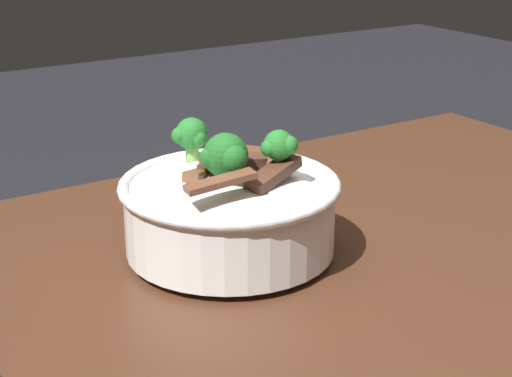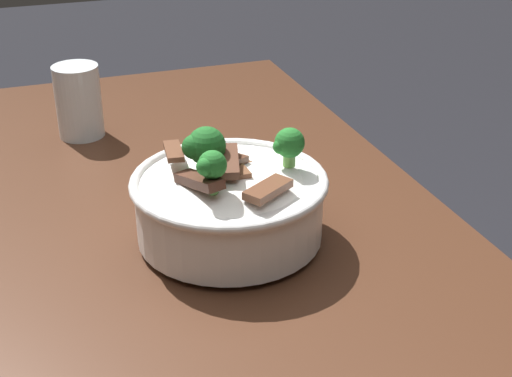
% 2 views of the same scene
% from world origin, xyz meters
% --- Properties ---
extents(rice_bowl, '(0.24, 0.24, 0.15)m').
position_xyz_m(rice_bowl, '(-0.02, -0.08, 0.88)').
color(rice_bowl, white).
rests_on(rice_bowl, dining_table).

